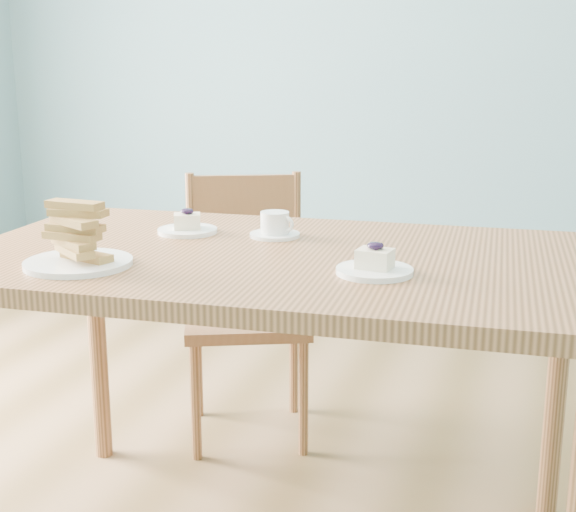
{
  "coord_description": "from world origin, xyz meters",
  "views": [
    {
      "loc": [
        0.9,
        -2.0,
        1.31
      ],
      "look_at": [
        0.27,
        -0.14,
        0.82
      ],
      "focal_mm": 50.0,
      "sensor_mm": 36.0,
      "label": 1
    }
  ],
  "objects_px": {
    "cheesecake_plate_near": "(375,266)",
    "coffee_cup": "(275,226)",
    "dining_chair": "(246,305)",
    "cheesecake_plate_far": "(187,227)",
    "biscotti_plate": "(77,244)",
    "dining_table": "(276,285)"
  },
  "relations": [
    {
      "from": "dining_table",
      "to": "cheesecake_plate_near",
      "type": "distance_m",
      "value": 0.31
    },
    {
      "from": "dining_chair",
      "to": "biscotti_plate",
      "type": "xyz_separation_m",
      "value": [
        -0.04,
        -0.94,
        0.42
      ]
    },
    {
      "from": "dining_chair",
      "to": "cheesecake_plate_far",
      "type": "xyz_separation_m",
      "value": [
        0.04,
        -0.53,
        0.39
      ]
    },
    {
      "from": "biscotti_plate",
      "to": "dining_chair",
      "type": "bearing_deg",
      "value": 87.39
    },
    {
      "from": "cheesecake_plate_near",
      "to": "biscotti_plate",
      "type": "xyz_separation_m",
      "value": [
        -0.67,
        -0.15,
        0.03
      ]
    },
    {
      "from": "dining_chair",
      "to": "coffee_cup",
      "type": "distance_m",
      "value": 0.7
    },
    {
      "from": "cheesecake_plate_near",
      "to": "coffee_cup",
      "type": "height_order",
      "value": "cheesecake_plate_near"
    },
    {
      "from": "cheesecake_plate_near",
      "to": "coffee_cup",
      "type": "xyz_separation_m",
      "value": [
        -0.34,
        0.29,
        0.01
      ]
    },
    {
      "from": "dining_table",
      "to": "biscotti_plate",
      "type": "distance_m",
      "value": 0.49
    },
    {
      "from": "dining_table",
      "to": "dining_chair",
      "type": "distance_m",
      "value": 0.81
    },
    {
      "from": "coffee_cup",
      "to": "dining_chair",
      "type": "bearing_deg",
      "value": 135.31
    },
    {
      "from": "dining_table",
      "to": "coffee_cup",
      "type": "xyz_separation_m",
      "value": [
        -0.06,
        0.17,
        0.11
      ]
    },
    {
      "from": "biscotti_plate",
      "to": "coffee_cup",
      "type": "bearing_deg",
      "value": 53.07
    },
    {
      "from": "dining_table",
      "to": "dining_chair",
      "type": "relative_size",
      "value": 1.77
    },
    {
      "from": "coffee_cup",
      "to": "biscotti_plate",
      "type": "bearing_deg",
      "value": -111.33
    },
    {
      "from": "cheesecake_plate_far",
      "to": "biscotti_plate",
      "type": "relative_size",
      "value": 0.66
    },
    {
      "from": "dining_chair",
      "to": "cheesecake_plate_near",
      "type": "height_order",
      "value": "dining_chair"
    },
    {
      "from": "cheesecake_plate_near",
      "to": "biscotti_plate",
      "type": "distance_m",
      "value": 0.68
    },
    {
      "from": "dining_chair",
      "to": "coffee_cup",
      "type": "xyz_separation_m",
      "value": [
        0.29,
        -0.5,
        0.4
      ]
    },
    {
      "from": "cheesecake_plate_near",
      "to": "cheesecake_plate_far",
      "type": "height_order",
      "value": "cheesecake_plate_near"
    },
    {
      "from": "cheesecake_plate_far",
      "to": "coffee_cup",
      "type": "relative_size",
      "value": 1.21
    },
    {
      "from": "dining_table",
      "to": "dining_chair",
      "type": "xyz_separation_m",
      "value": [
        -0.35,
        0.67,
        -0.29
      ]
    }
  ]
}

